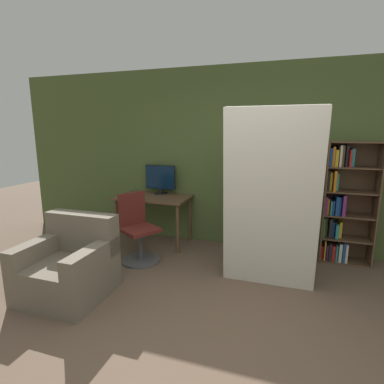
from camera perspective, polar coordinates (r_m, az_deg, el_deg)
ground_plane at (r=2.62m, az=1.57°, el=-30.58°), size 16.00×16.00×0.00m
wall_back at (r=4.56m, az=11.19°, el=6.17°), size 8.00×0.06×2.70m
desk at (r=4.73m, az=-7.34°, el=-2.11°), size 1.13×0.67×0.76m
monitor at (r=4.84m, az=-6.05°, el=2.53°), size 0.51×0.20×0.47m
office_chair at (r=4.20m, az=-10.25°, el=-7.87°), size 0.61×0.61×0.93m
bookshelf at (r=4.50m, az=26.65°, el=-2.27°), size 0.64×0.34×1.63m
mattress_near at (r=3.41m, az=14.87°, el=-1.55°), size 1.03×0.39×2.02m
mattress_far at (r=3.57m, az=15.03°, el=-1.01°), size 1.03×0.26×2.02m
armchair at (r=3.61m, az=-22.23°, el=-12.90°), size 0.85×0.80×0.85m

